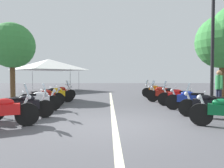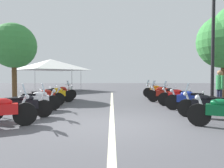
# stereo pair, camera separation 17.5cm
# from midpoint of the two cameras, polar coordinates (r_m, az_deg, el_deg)

# --- Properties ---
(ground_plane) EXTENTS (80.00, 80.00, 0.00)m
(ground_plane) POSITION_cam_midpoint_polar(r_m,az_deg,el_deg) (6.07, -0.14, -11.50)
(ground_plane) COLOR #4C4C51
(lane_centre_stripe) EXTENTS (16.92, 0.16, 0.01)m
(lane_centre_stripe) POSITION_cam_midpoint_polar(r_m,az_deg,el_deg) (9.83, -0.49, -6.27)
(lane_centre_stripe) COLOR beige
(lane_centre_stripe) RESTS_ON ground_plane
(motorcycle_left_row_1) EXTENTS (1.06, 2.01, 1.20)m
(motorcycle_left_row_1) POSITION_cam_midpoint_polar(r_m,az_deg,el_deg) (7.51, -24.40, -5.50)
(motorcycle_left_row_1) COLOR black
(motorcycle_left_row_1) RESTS_ON ground_plane
(motorcycle_left_row_2) EXTENTS (1.04, 1.95, 1.00)m
(motorcycle_left_row_2) POSITION_cam_midpoint_polar(r_m,az_deg,el_deg) (8.90, -21.03, -4.32)
(motorcycle_left_row_2) COLOR black
(motorcycle_left_row_2) RESTS_ON ground_plane
(motorcycle_left_row_3) EXTENTS (1.17, 1.95, 1.00)m
(motorcycle_left_row_3) POSITION_cam_midpoint_polar(r_m,az_deg,el_deg) (10.23, -19.26, -3.50)
(motorcycle_left_row_3) COLOR black
(motorcycle_left_row_3) RESTS_ON ground_plane
(motorcycle_left_row_4) EXTENTS (1.01, 2.05, 1.22)m
(motorcycle_left_row_4) POSITION_cam_midpoint_polar(r_m,az_deg,el_deg) (11.61, -16.10, -2.75)
(motorcycle_left_row_4) COLOR black
(motorcycle_left_row_4) RESTS_ON ground_plane
(motorcycle_left_row_5) EXTENTS (1.28, 1.91, 0.99)m
(motorcycle_left_row_5) POSITION_cam_midpoint_polar(r_m,az_deg,el_deg) (12.98, -14.95, -2.33)
(motorcycle_left_row_5) COLOR black
(motorcycle_left_row_5) RESTS_ON ground_plane
(motorcycle_right_row_1) EXTENTS (1.08, 1.92, 1.20)m
(motorcycle_right_row_1) POSITION_cam_midpoint_polar(r_m,az_deg,el_deg) (7.75, 24.80, -5.25)
(motorcycle_right_row_1) COLOR black
(motorcycle_right_row_1) RESTS_ON ground_plane
(motorcycle_right_row_2) EXTENTS (1.15, 1.99, 1.01)m
(motorcycle_right_row_2) POSITION_cam_midpoint_polar(r_m,az_deg,el_deg) (9.08, 20.72, -4.14)
(motorcycle_right_row_2) COLOR black
(motorcycle_right_row_2) RESTS_ON ground_plane
(motorcycle_right_row_3) EXTENTS (1.05, 2.01, 1.22)m
(motorcycle_right_row_3) POSITION_cam_midpoint_polar(r_m,az_deg,el_deg) (10.24, 17.89, -3.38)
(motorcycle_right_row_3) COLOR black
(motorcycle_right_row_3) RESTS_ON ground_plane
(motorcycle_right_row_4) EXTENTS (1.13, 2.03, 1.22)m
(motorcycle_right_row_4) POSITION_cam_midpoint_polar(r_m,az_deg,el_deg) (11.61, 14.42, -2.73)
(motorcycle_right_row_4) COLOR black
(motorcycle_right_row_4) RESTS_ON ground_plane
(motorcycle_right_row_5) EXTENTS (0.96, 2.08, 0.99)m
(motorcycle_right_row_5) POSITION_cam_midpoint_polar(r_m,az_deg,el_deg) (12.94, 13.49, -2.34)
(motorcycle_right_row_5) COLOR black
(motorcycle_right_row_5) RESTS_ON ground_plane
(motorcycle_right_row_6) EXTENTS (1.06, 2.04, 1.22)m
(motorcycle_right_row_6) POSITION_cam_midpoint_polar(r_m,az_deg,el_deg) (14.30, 12.14, -1.82)
(motorcycle_right_row_6) COLOR black
(motorcycle_right_row_6) RESTS_ON ground_plane
(street_lamp_twin_globe) EXTENTS (0.32, 1.22, 5.39)m
(street_lamp_twin_globe) POSITION_cam_midpoint_polar(r_m,az_deg,el_deg) (10.21, 25.86, 14.33)
(street_lamp_twin_globe) COLOR black
(street_lamp_twin_globe) RESTS_ON ground_plane
(traffic_cone_2) EXTENTS (0.36, 0.36, 0.61)m
(traffic_cone_2) POSITION_cam_midpoint_polar(r_m,az_deg,el_deg) (10.37, 23.63, -4.40)
(traffic_cone_2) COLOR orange
(traffic_cone_2) RESTS_ON ground_plane
(bystander_0) EXTENTS (0.53, 0.32, 1.72)m
(bystander_0) POSITION_cam_midpoint_polar(r_m,az_deg,el_deg) (10.47, 27.25, -0.45)
(bystander_0) COLOR #1E2338
(bystander_0) RESTS_ON ground_plane
(roadside_tree_0) EXTENTS (3.13, 3.13, 5.06)m
(roadside_tree_0) POSITION_cam_midpoint_polar(r_m,az_deg,el_deg) (13.86, 28.16, 10.33)
(roadside_tree_0) COLOR brown
(roadside_tree_0) RESTS_ON ground_plane
(roadside_tree_1) EXTENTS (2.98, 2.98, 4.99)m
(roadside_tree_1) POSITION_cam_midpoint_polar(r_m,az_deg,el_deg) (15.32, -26.38, 9.53)
(roadside_tree_1) COLOR brown
(roadside_tree_1) RESTS_ON ground_plane
(event_tent) EXTENTS (5.83, 5.83, 3.20)m
(event_tent) POSITION_cam_midpoint_polar(r_m,az_deg,el_deg) (21.61, -17.44, 5.18)
(event_tent) COLOR white
(event_tent) RESTS_ON ground_plane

